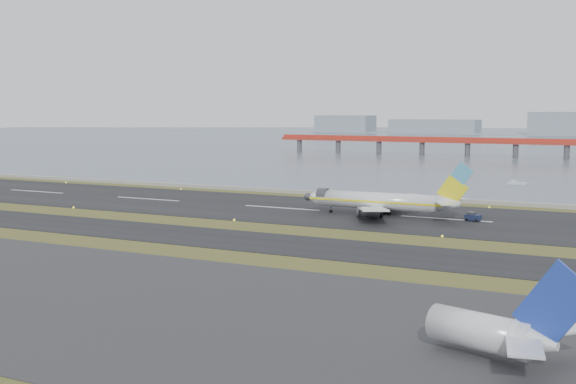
# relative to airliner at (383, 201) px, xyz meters

# --- Properties ---
(ground) EXTENTS (1000.00, 1000.00, 0.00)m
(ground) POSITION_rel_airliner_xyz_m (-26.44, -27.54, -3.46)
(ground) COLOR #3F4C1B
(ground) RESTS_ON ground
(apron_strip) EXTENTS (1000.00, 50.00, 0.10)m
(apron_strip) POSITION_rel_airliner_xyz_m (-26.44, -82.54, -3.41)
(apron_strip) COLOR #302F32
(apron_strip) RESTS_ON ground
(taxiway_strip) EXTENTS (1000.00, 18.00, 0.10)m
(taxiway_strip) POSITION_rel_airliner_xyz_m (-26.44, -39.54, -3.41)
(taxiway_strip) COLOR black
(taxiway_strip) RESTS_ON ground
(runway_strip) EXTENTS (1000.00, 45.00, 0.10)m
(runway_strip) POSITION_rel_airliner_xyz_m (-26.44, 2.46, -3.41)
(runway_strip) COLOR black
(runway_strip) RESTS_ON ground
(seawall) EXTENTS (1000.00, 2.50, 1.00)m
(seawall) POSITION_rel_airliner_xyz_m (-26.44, 32.46, -2.96)
(seawall) COLOR gray
(seawall) RESTS_ON ground
(bay_water) EXTENTS (1400.00, 800.00, 1.30)m
(bay_water) POSITION_rel_airliner_xyz_m (-26.44, 432.46, -3.46)
(bay_water) COLOR #435160
(bay_water) RESTS_ON ground
(red_pier) EXTENTS (260.00, 5.00, 10.20)m
(red_pier) POSITION_rel_airliner_xyz_m (-6.44, 222.46, 3.82)
(red_pier) COLOR #B62E1F
(red_pier) RESTS_ON ground
(far_shoreline) EXTENTS (1400.00, 80.00, 60.50)m
(far_shoreline) POSITION_rel_airliner_xyz_m (-12.82, 592.46, 2.61)
(far_shoreline) COLOR gray
(far_shoreline) RESTS_ON ground
(airliner) EXTENTS (38.52, 32.89, 12.80)m
(airliner) POSITION_rel_airliner_xyz_m (0.00, 0.00, 0.00)
(airliner) COLOR white
(airliner) RESTS_ON ground
(pushback_tug) EXTENTS (3.45, 2.45, 2.01)m
(pushback_tug) POSITION_rel_airliner_xyz_m (19.47, 2.06, -2.48)
(pushback_tug) COLOR #151F3C
(pushback_tug) RESTS_ON ground
(second_airliner_tail) EXTENTS (15.75, 12.71, 9.86)m
(second_airliner_tail) POSITION_rel_airliner_xyz_m (40.40, -84.23, -0.57)
(second_airliner_tail) COLOR white
(second_airliner_tail) RESTS_ON ground
(workboat_near) EXTENTS (6.27, 2.59, 1.48)m
(workboat_near) POSITION_rel_airliner_xyz_m (15.55, 85.96, -2.99)
(workboat_near) COLOR silver
(workboat_near) RESTS_ON ground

